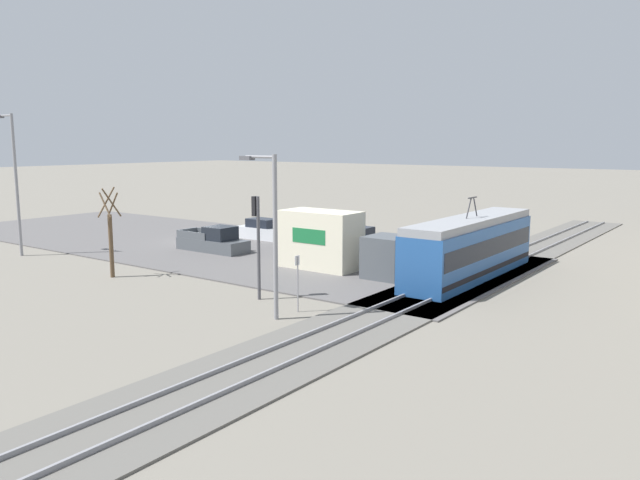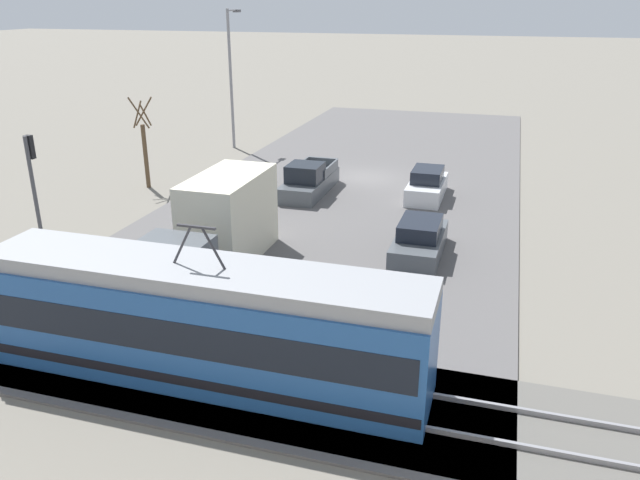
{
  "view_description": "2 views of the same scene",
  "coord_description": "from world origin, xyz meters",
  "px_view_note": "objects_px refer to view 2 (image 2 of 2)",
  "views": [
    {
      "loc": [
        32.37,
        35.34,
        7.55
      ],
      "look_at": [
        1.46,
        12.59,
        1.54
      ],
      "focal_mm": 35.0,
      "sensor_mm": 36.0,
      "label": 1
    },
    {
      "loc": [
        -7.81,
        35.34,
        10.07
      ],
      "look_at": [
        -1.76,
        15.32,
        1.94
      ],
      "focal_mm": 35.0,
      "sensor_mm": 36.0,
      "label": 2
    }
  ],
  "objects_px": {
    "light_rail_tram": "(204,323)",
    "sedan_car_1": "(427,185)",
    "street_lamp_mid_block": "(231,71)",
    "traffic_light_pole": "(33,179)",
    "pickup_truck": "(309,181)",
    "box_truck": "(217,229)",
    "street_tree": "(145,147)",
    "sedan_car_0": "(419,241)"
  },
  "relations": [
    {
      "from": "box_truck",
      "to": "sedan_car_0",
      "type": "relative_size",
      "value": 1.79
    },
    {
      "from": "pickup_truck",
      "to": "sedan_car_1",
      "type": "xyz_separation_m",
      "value": [
        -6.29,
        -1.08,
        -0.02
      ]
    },
    {
      "from": "sedan_car_0",
      "to": "street_lamp_mid_block",
      "type": "height_order",
      "value": "street_lamp_mid_block"
    },
    {
      "from": "traffic_light_pole",
      "to": "street_tree",
      "type": "xyz_separation_m",
      "value": [
        1.15,
        -10.03,
        -0.95
      ]
    },
    {
      "from": "street_lamp_mid_block",
      "to": "light_rail_tram",
      "type": "bearing_deg",
      "value": 112.52
    },
    {
      "from": "light_rail_tram",
      "to": "sedan_car_1",
      "type": "bearing_deg",
      "value": -100.99
    },
    {
      "from": "box_truck",
      "to": "pickup_truck",
      "type": "xyz_separation_m",
      "value": [
        -0.35,
        -10.62,
        -0.92
      ]
    },
    {
      "from": "pickup_truck",
      "to": "street_lamp_mid_block",
      "type": "relative_size",
      "value": 0.57
    },
    {
      "from": "box_truck",
      "to": "sedan_car_0",
      "type": "distance_m",
      "value": 8.28
    },
    {
      "from": "sedan_car_0",
      "to": "sedan_car_1",
      "type": "xyz_separation_m",
      "value": [
        0.8,
        -8.2,
        0.03
      ]
    },
    {
      "from": "sedan_car_0",
      "to": "box_truck",
      "type": "bearing_deg",
      "value": -154.77
    },
    {
      "from": "pickup_truck",
      "to": "box_truck",
      "type": "bearing_deg",
      "value": 88.12
    },
    {
      "from": "light_rail_tram",
      "to": "traffic_light_pole",
      "type": "height_order",
      "value": "traffic_light_pole"
    },
    {
      "from": "street_tree",
      "to": "box_truck",
      "type": "bearing_deg",
      "value": 133.55
    },
    {
      "from": "sedan_car_1",
      "to": "traffic_light_pole",
      "type": "height_order",
      "value": "traffic_light_pole"
    },
    {
      "from": "street_lamp_mid_block",
      "to": "traffic_light_pole",
      "type": "bearing_deg",
      "value": 91.78
    },
    {
      "from": "box_truck",
      "to": "pickup_truck",
      "type": "height_order",
      "value": "box_truck"
    },
    {
      "from": "light_rail_tram",
      "to": "box_truck",
      "type": "xyz_separation_m",
      "value": [
        2.98,
        -7.1,
        -0.04
      ]
    },
    {
      "from": "sedan_car_1",
      "to": "street_tree",
      "type": "relative_size",
      "value": 0.84
    },
    {
      "from": "pickup_truck",
      "to": "street_tree",
      "type": "xyz_separation_m",
      "value": [
        9.19,
        1.32,
        1.57
      ]
    },
    {
      "from": "sedan_car_0",
      "to": "traffic_light_pole",
      "type": "relative_size",
      "value": 0.91
    },
    {
      "from": "light_rail_tram",
      "to": "pickup_truck",
      "type": "bearing_deg",
      "value": -81.54
    },
    {
      "from": "pickup_truck",
      "to": "street_tree",
      "type": "bearing_deg",
      "value": 8.17
    },
    {
      "from": "sedan_car_0",
      "to": "street_lamp_mid_block",
      "type": "bearing_deg",
      "value": 133.33
    },
    {
      "from": "box_truck",
      "to": "light_rail_tram",
      "type": "bearing_deg",
      "value": 112.8
    },
    {
      "from": "street_lamp_mid_block",
      "to": "sedan_car_1",
      "type": "bearing_deg",
      "value": 150.34
    },
    {
      "from": "sedan_car_1",
      "to": "street_lamp_mid_block",
      "type": "height_order",
      "value": "street_lamp_mid_block"
    },
    {
      "from": "light_rail_tram",
      "to": "street_tree",
      "type": "distance_m",
      "value": 20.23
    },
    {
      "from": "sedan_car_0",
      "to": "sedan_car_1",
      "type": "relative_size",
      "value": 1.06
    },
    {
      "from": "pickup_truck",
      "to": "street_lamp_mid_block",
      "type": "xyz_separation_m",
      "value": [
        8.7,
        -9.62,
        4.61
      ]
    },
    {
      "from": "pickup_truck",
      "to": "traffic_light_pole",
      "type": "relative_size",
      "value": 1.08
    },
    {
      "from": "box_truck",
      "to": "pickup_truck",
      "type": "distance_m",
      "value": 10.67
    },
    {
      "from": "box_truck",
      "to": "street_tree",
      "type": "distance_m",
      "value": 12.85
    },
    {
      "from": "pickup_truck",
      "to": "street_tree",
      "type": "height_order",
      "value": "street_tree"
    },
    {
      "from": "box_truck",
      "to": "sedan_car_1",
      "type": "bearing_deg",
      "value": -119.56
    },
    {
      "from": "street_tree",
      "to": "street_lamp_mid_block",
      "type": "relative_size",
      "value": 0.54
    },
    {
      "from": "light_rail_tram",
      "to": "sedan_car_0",
      "type": "xyz_separation_m",
      "value": [
        -4.45,
        -10.61,
        -1.01
      ]
    },
    {
      "from": "box_truck",
      "to": "sedan_car_0",
      "type": "xyz_separation_m",
      "value": [
        -7.44,
        -3.5,
        -0.97
      ]
    },
    {
      "from": "light_rail_tram",
      "to": "traffic_light_pole",
      "type": "bearing_deg",
      "value": -30.83
    },
    {
      "from": "light_rail_tram",
      "to": "street_tree",
      "type": "height_order",
      "value": "street_tree"
    },
    {
      "from": "street_tree",
      "to": "sedan_car_0",
      "type": "bearing_deg",
      "value": 160.4
    },
    {
      "from": "street_tree",
      "to": "street_lamp_mid_block",
      "type": "height_order",
      "value": "street_lamp_mid_block"
    }
  ]
}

